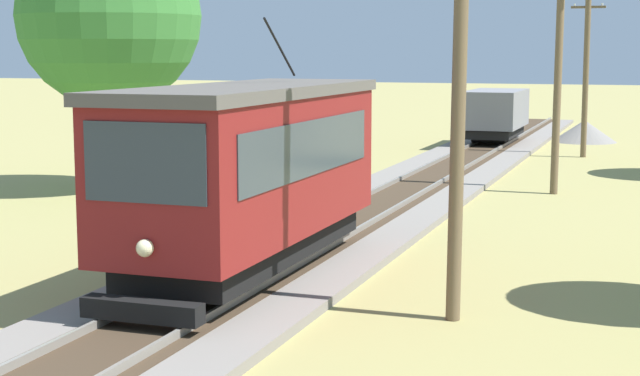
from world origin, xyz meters
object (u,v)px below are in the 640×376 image
Objects in this scene: utility_pole_near_tram at (459,72)px; gravel_pile at (584,131)px; red_tram at (249,170)px; tree_left_near at (109,16)px; freight_car at (495,113)px; utility_pole_far at (586,70)px; utility_pole_mid at (558,70)px.

utility_pole_near_tram is 33.87m from gravel_pile.
red_tram is 14.10m from tree_left_near.
freight_car is 0.73× the size of utility_pole_far.
freight_car is 5.48m from gravel_pile.
tree_left_near is (-13.46, -4.03, 1.66)m from utility_pole_mid.
utility_pole_mid is 1.07× the size of utility_pole_far.
tree_left_near is at bearing -116.45° from freight_car.
tree_left_near is at bearing -163.32° from utility_pole_mid.
gravel_pile is (-0.52, 33.67, -3.59)m from utility_pole_near_tram.
red_tram is 4.83m from utility_pole_near_tram.
tree_left_near is (-9.19, 10.16, 3.35)m from red_tram.
utility_pole_near_tram is at bearing -15.53° from red_tram.
red_tram is 32.74m from gravel_pile.
gravel_pile is (3.75, 3.86, -1.02)m from freight_car.
tree_left_near is (-9.18, -18.47, 3.98)m from freight_car.
utility_pole_mid reaches higher than utility_pole_far.
tree_left_near is (-13.46, 11.35, 1.42)m from utility_pole_near_tram.
gravel_pile is at bearing 83.43° from red_tram.
freight_car is 30.22m from utility_pole_near_tram.
utility_pole_far is 0.84× the size of tree_left_near.
red_tram is at bearing -96.57° from gravel_pile.
utility_pole_near_tram is 17.66m from tree_left_near.
utility_pole_mid is (0.00, 15.38, -0.24)m from utility_pole_near_tram.
red_tram is at bearing -106.74° from utility_pole_mid.
red_tram is 28.63m from freight_car.
utility_pole_mid reaches higher than freight_car.
freight_car is (-0.00, 28.63, -0.64)m from red_tram.
gravel_pile is at bearing 45.85° from freight_car.
red_tram reaches higher than gravel_pile.
freight_car is 5.85m from utility_pole_far.
utility_pole_far is (4.27, 25.21, 1.44)m from red_tram.
tree_left_near is at bearing -120.08° from gravel_pile.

